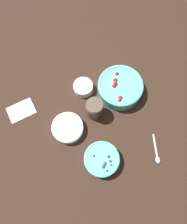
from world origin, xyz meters
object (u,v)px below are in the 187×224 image
object	(u,v)px
bowl_bananas	(68,128)
jar_chocolate	(95,109)
bowl_cream	(83,87)
bowl_strawberries	(120,87)
bowl_blueberries	(102,159)

from	to	relation	value
bowl_bananas	jar_chocolate	size ratio (longest dim) A/B	1.36
bowl_cream	jar_chocolate	size ratio (longest dim) A/B	0.90
bowl_strawberries	bowl_blueberries	xyz separation A→B (m)	(0.24, 0.27, -0.01)
bowl_strawberries	bowl_cream	xyz separation A→B (m)	(0.16, -0.09, -0.01)
bowl_strawberries	jar_chocolate	xyz separation A→B (m)	(0.16, 0.05, 0.01)
bowl_strawberries	jar_chocolate	bearing A→B (deg)	16.81
bowl_strawberries	bowl_bananas	bearing A→B (deg)	12.61
bowl_blueberries	bowl_bananas	distance (m)	0.22
bowl_strawberries	jar_chocolate	distance (m)	0.17
bowl_blueberries	bowl_bananas	xyz separation A→B (m)	(0.08, -0.20, -0.00)
bowl_cream	jar_chocolate	xyz separation A→B (m)	(0.00, 0.14, 0.02)
bowl_strawberries	bowl_cream	bearing A→B (deg)	-28.55
bowl_cream	bowl_bananas	bearing A→B (deg)	45.45
bowl_cream	jar_chocolate	distance (m)	0.14
bowl_blueberries	bowl_cream	distance (m)	0.37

